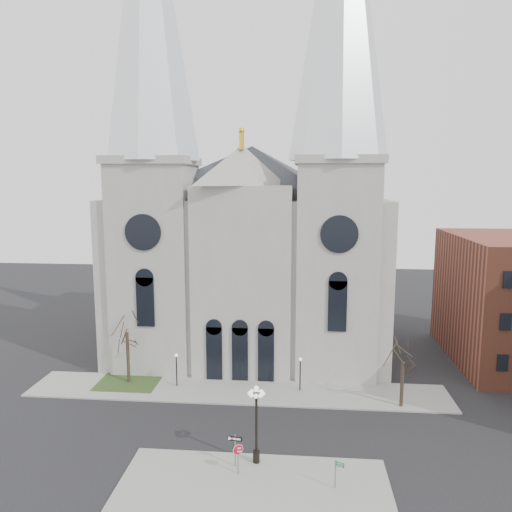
# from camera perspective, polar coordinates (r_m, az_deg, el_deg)

# --- Properties ---
(ground) EXTENTS (160.00, 160.00, 0.00)m
(ground) POSITION_cam_1_polar(r_m,az_deg,el_deg) (39.84, -4.33, -21.60)
(ground) COLOR black
(ground) RESTS_ON ground
(sidewalk_near) EXTENTS (18.00, 10.00, 0.14)m
(sidewalk_near) POSITION_cam_1_polar(r_m,az_deg,el_deg) (35.28, -0.47, -25.87)
(sidewalk_near) COLOR gray
(sidewalk_near) RESTS_ON ground
(sidewalk_far) EXTENTS (40.00, 6.00, 0.14)m
(sidewalk_far) POSITION_cam_1_polar(r_m,az_deg,el_deg) (49.51, -2.18, -15.14)
(sidewalk_far) COLOR gray
(sidewalk_far) RESTS_ON ground
(grass_patch) EXTENTS (6.00, 5.00, 0.18)m
(grass_patch) POSITION_cam_1_polar(r_m,az_deg,el_deg) (52.83, -14.31, -13.81)
(grass_patch) COLOR #2A451D
(grass_patch) RESTS_ON ground
(cathedral) EXTENTS (33.00, 26.66, 54.00)m
(cathedral) POSITION_cam_1_polar(r_m,az_deg,el_deg) (57.07, -0.76, 7.11)
(cathedral) COLOR #9D9A92
(cathedral) RESTS_ON ground
(tree_left) EXTENTS (3.20, 3.20, 7.50)m
(tree_left) POSITION_cam_1_polar(r_m,az_deg,el_deg) (51.00, -14.54, -8.09)
(tree_left) COLOR black
(tree_left) RESTS_ON ground
(tree_right) EXTENTS (3.20, 3.20, 6.00)m
(tree_right) POSITION_cam_1_polar(r_m,az_deg,el_deg) (46.56, 16.47, -11.26)
(tree_right) COLOR black
(tree_right) RESTS_ON ground
(ped_lamp_left) EXTENTS (0.32, 0.32, 3.26)m
(ped_lamp_left) POSITION_cam_1_polar(r_m,az_deg,el_deg) (50.17, -9.09, -12.12)
(ped_lamp_left) COLOR black
(ped_lamp_left) RESTS_ON sidewalk_far
(ped_lamp_right) EXTENTS (0.32, 0.32, 3.26)m
(ped_lamp_right) POSITION_cam_1_polar(r_m,az_deg,el_deg) (48.75, 5.07, -12.68)
(ped_lamp_right) COLOR black
(ped_lamp_right) RESTS_ON sidewalk_far
(stop_sign) EXTENTS (0.78, 0.14, 2.17)m
(stop_sign) POSITION_cam_1_polar(r_m,az_deg,el_deg) (36.52, -2.06, -21.51)
(stop_sign) COLOR slate
(stop_sign) RESTS_ON sidewalk_near
(globe_lamp) EXTENTS (1.27, 1.27, 5.75)m
(globe_lamp) POSITION_cam_1_polar(r_m,az_deg,el_deg) (36.77, 0.04, -17.67)
(globe_lamp) COLOR black
(globe_lamp) RESTS_ON sidewalk_near
(one_way_sign) EXTENTS (1.03, 0.15, 2.36)m
(one_way_sign) POSITION_cam_1_polar(r_m,az_deg,el_deg) (37.32, -2.39, -20.79)
(one_way_sign) COLOR slate
(one_way_sign) RESTS_ON sidewalk_near
(street_name_sign) EXTENTS (0.59, 0.30, 1.98)m
(street_name_sign) POSITION_cam_1_polar(r_m,az_deg,el_deg) (35.68, 9.20, -23.15)
(street_name_sign) COLOR slate
(street_name_sign) RESTS_ON sidewalk_near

